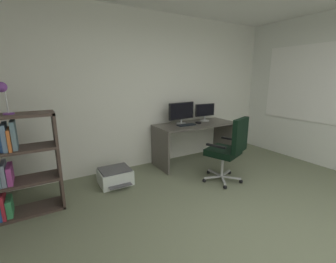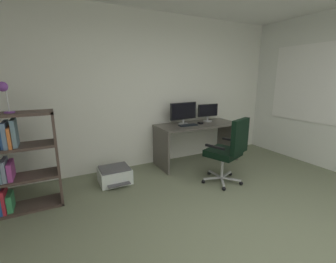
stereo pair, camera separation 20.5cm
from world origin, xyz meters
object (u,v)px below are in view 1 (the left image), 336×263
Objects in this scene: monitor_main at (182,112)px; desk_lamp at (2,91)px; monitor_secondary at (205,111)px; printer at (115,176)px; office_chair at (229,147)px; desk at (195,133)px; keyboard at (186,125)px; computer_mouse at (198,123)px; bookshelf at (11,165)px.

monitor_main is 2.71m from desk_lamp.
monitor_secondary is 0.90× the size of printer.
office_chair is 2.97m from desk_lamp.
keyboard is at bearing -166.16° from desk.
keyboard is at bearing 4.29° from printer.
monitor_secondary is at bearing 69.12° from office_chair.
monitor_main is at bearing -179.99° from monitor_secondary.
monitor_secondary is 1.25m from office_chair.
keyboard is (-0.25, -0.06, 0.21)m from desk.
desk_lamp is at bearing -171.34° from monitor_secondary.
monitor_main reaches higher than computer_mouse.
computer_mouse is (0.04, -0.04, 0.21)m from desk.
desk is 4.61× the size of keyboard.
bookshelf reaches higher than office_chair.
bookshelf is (-3.22, -0.48, -0.33)m from monitor_secondary.
monitor_main is 1.29× the size of monitor_secondary.
office_chair is at bearing -95.98° from desk.
keyboard reaches higher than desk.
desk_lamp is (-2.91, -0.33, 0.70)m from computer_mouse.
desk is 0.33m from keyboard.
desk_lamp is at bearing -172.71° from desk.
office_chair is at bearing -78.92° from keyboard.
office_chair is at bearing -12.72° from bookshelf.
computer_mouse is 3.01m from desk_lamp.
desk_lamp is (-2.61, -0.30, 0.70)m from keyboard.
office_chair is 1.81m from printer.
monitor_main is 1.67× the size of keyboard.
desk_lamp is (0.04, -0.00, 0.84)m from bookshelf.
monitor_secondary reaches higher than office_chair.
monitor_main is 1.67m from printer.
office_chair is (0.15, -0.93, -0.19)m from keyboard.
office_chair is (-0.43, -1.12, -0.38)m from monitor_secondary.
desk_lamp is 0.72× the size of printer.
office_chair is 0.85× the size of bookshelf.
keyboard is (-0.01, -0.18, -0.22)m from monitor_main.
monitor_main is 0.29m from keyboard.
monitor_secondary is 1.30× the size of keyboard.
bookshelf reaches higher than printer.
monitor_secondary is at bearing 8.27° from printer.
monitor_secondary is 3.26m from desk_lamp.
desk_lamp reaches higher than bookshelf.
monitor_secondary is at bearing 24.88° from computer_mouse.
printer is at bearing -179.59° from computer_mouse.
desk_lamp is (-2.76, 0.63, 0.90)m from office_chair.
keyboard is at bearing 6.54° from bookshelf.
monitor_main is at bearing 11.50° from printer.
desk_lamp is 1.83m from printer.
bookshelf is at bearing -169.68° from monitor_main.
keyboard is 0.29m from computer_mouse.
monitor_main is 0.56m from monitor_secondary.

